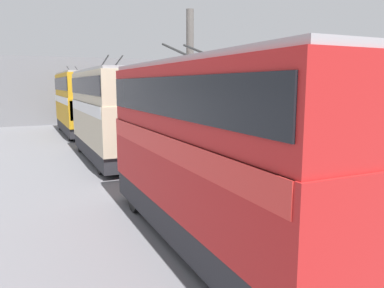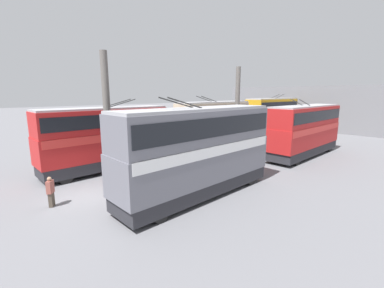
% 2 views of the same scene
% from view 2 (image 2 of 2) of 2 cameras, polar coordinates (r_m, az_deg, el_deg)
% --- Properties ---
extents(ground_plane, '(240.00, 240.00, 0.00)m').
position_cam_2_polar(ground_plane, '(16.31, -22.52, -10.87)').
color(ground_plane, slate).
extents(depot_back_wall, '(0.50, 36.00, 7.08)m').
position_cam_2_polar(depot_back_wall, '(44.74, 27.87, 6.82)').
color(depot_back_wall, slate).
rests_on(depot_back_wall, ground_plane).
extents(support_column_near, '(0.75, 0.75, 8.26)m').
position_cam_2_polar(support_column_near, '(15.95, -18.19, 3.85)').
color(support_column_near, '#605B56').
rests_on(support_column_near, ground_plane).
extents(support_column_far, '(0.75, 0.75, 8.26)m').
position_cam_2_polar(support_column_far, '(24.17, 9.96, 6.50)').
color(support_column_far, '#605B56').
rests_on(support_column_far, ground_plane).
extents(bus_left_near, '(10.38, 2.54, 5.73)m').
position_cam_2_polar(bus_left_near, '(14.54, 1.55, -0.69)').
color(bus_left_near, black).
rests_on(bus_left_near, ground_plane).
extents(bus_left_far, '(10.65, 2.54, 5.43)m').
position_cam_2_polar(bus_left_far, '(26.49, 23.84, 3.36)').
color(bus_left_far, black).
rests_on(bus_left_far, ground_plane).
extents(bus_right_near, '(9.91, 2.54, 5.48)m').
position_cam_2_polar(bus_right_near, '(20.77, -18.41, 1.95)').
color(bus_right_near, black).
rests_on(bus_right_near, ground_plane).
extents(bus_right_mid, '(9.57, 2.54, 5.67)m').
position_cam_2_polar(bus_right_mid, '(28.26, 4.90, 4.96)').
color(bus_right_mid, black).
rests_on(bus_right_mid, ground_plane).
extents(bus_right_far, '(10.27, 2.54, 5.88)m').
position_cam_2_polar(bus_right_far, '(38.43, 17.39, 6.27)').
color(bus_right_far, black).
rests_on(bus_right_far, ground_plane).
extents(person_by_left_row, '(0.47, 0.34, 1.77)m').
position_cam_2_polar(person_by_left_row, '(17.55, -1.12, -5.22)').
color(person_by_left_row, '#2D2D33').
rests_on(person_by_left_row, ground_plane).
extents(person_aisle_foreground, '(0.46, 0.47, 1.64)m').
position_cam_2_polar(person_aisle_foreground, '(15.51, -28.92, -9.15)').
color(person_aisle_foreground, '#473D33').
rests_on(person_aisle_foreground, ground_plane).
extents(person_aisle_midway, '(0.45, 0.29, 1.79)m').
position_cam_2_polar(person_aisle_midway, '(20.99, -0.30, -2.46)').
color(person_aisle_midway, '#2D2D33').
rests_on(person_aisle_midway, ground_plane).
extents(person_by_right_row, '(0.48, 0.41, 1.69)m').
position_cam_2_polar(person_by_right_row, '(19.62, -15.12, -3.98)').
color(person_by_right_row, '#384251').
rests_on(person_by_right_row, ground_plane).
extents(oil_drum, '(0.59, 0.59, 0.92)m').
position_cam_2_polar(oil_drum, '(24.49, 2.24, -1.69)').
color(oil_drum, '#933828').
rests_on(oil_drum, ground_plane).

